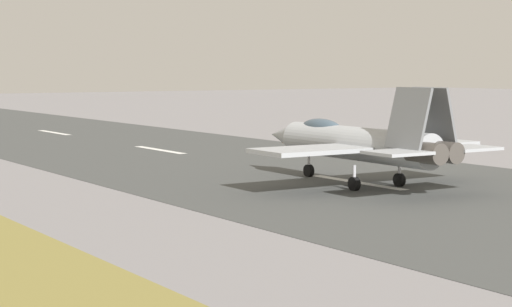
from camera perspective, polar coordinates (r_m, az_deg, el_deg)
The scene contains 6 objects.
ground_plane at distance 51.42m, azimuth 7.03°, elevation -1.95°, with size 400.00×400.00×0.00m, color gray.
runway_strip at distance 51.41m, azimuth 7.04°, elevation -1.94°, with size 240.00×26.00×0.02m.
fighter_jet at distance 50.63m, azimuth 6.46°, elevation 0.71°, with size 16.21×13.94×5.62m.
crew_person at distance 66.38m, azimuth 6.57°, elevation 0.43°, with size 0.49×0.59×1.67m.
marker_cone_mid at distance 64.00m, azimuth 12.37°, elevation -0.34°, with size 0.44×0.44×0.55m, color orange.
marker_cone_far at distance 79.51m, azimuth 1.83°, elevation 0.88°, with size 0.44×0.44×0.55m, color orange.
Camera 1 is at (-38.87, 33.03, 6.54)m, focal length 62.77 mm.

